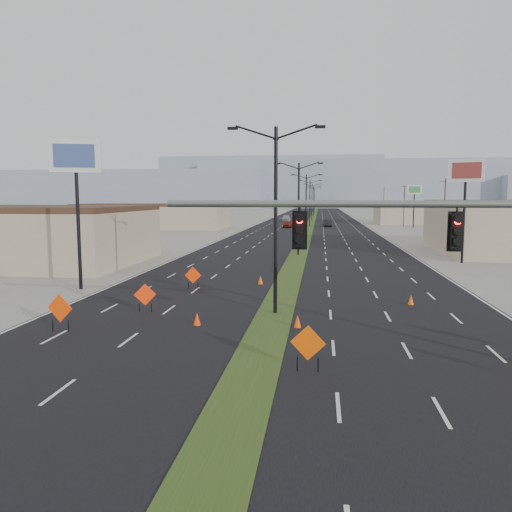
# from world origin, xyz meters

# --- Properties ---
(ground) EXTENTS (600.00, 600.00, 0.00)m
(ground) POSITION_xyz_m (0.00, 0.00, 0.00)
(ground) COLOR gray
(ground) RESTS_ON ground
(road_surface) EXTENTS (25.00, 400.00, 0.02)m
(road_surface) POSITION_xyz_m (0.00, 100.00, 0.00)
(road_surface) COLOR black
(road_surface) RESTS_ON ground
(median_strip) EXTENTS (2.00, 400.00, 0.04)m
(median_strip) POSITION_xyz_m (0.00, 100.00, 0.00)
(median_strip) COLOR #274217
(median_strip) RESTS_ON ground
(building_sw_far) EXTENTS (30.00, 14.00, 4.50)m
(building_sw_far) POSITION_xyz_m (-32.00, 85.00, 2.25)
(building_sw_far) COLOR tan
(building_sw_far) RESTS_ON ground
(building_se_far) EXTENTS (44.00, 16.00, 5.00)m
(building_se_far) POSITION_xyz_m (38.00, 110.00, 2.50)
(building_se_far) COLOR tan
(building_se_far) RESTS_ON ground
(mesa_west) EXTENTS (180.00, 50.00, 22.00)m
(mesa_west) POSITION_xyz_m (-120.00, 280.00, 11.00)
(mesa_west) COLOR #8794A7
(mesa_west) RESTS_ON ground
(mesa_center) EXTENTS (220.00, 50.00, 28.00)m
(mesa_center) POSITION_xyz_m (40.00, 300.00, 14.00)
(mesa_center) COLOR #8794A7
(mesa_center) RESTS_ON ground
(mesa_backdrop) EXTENTS (140.00, 50.00, 32.00)m
(mesa_backdrop) POSITION_xyz_m (-30.00, 320.00, 16.00)
(mesa_backdrop) COLOR #8794A7
(mesa_backdrop) RESTS_ON ground
(streetlight_0) EXTENTS (5.15, 0.24, 10.02)m
(streetlight_0) POSITION_xyz_m (0.00, 12.00, 5.42)
(streetlight_0) COLOR black
(streetlight_0) RESTS_ON ground
(streetlight_1) EXTENTS (5.15, 0.24, 10.02)m
(streetlight_1) POSITION_xyz_m (0.00, 40.00, 5.42)
(streetlight_1) COLOR black
(streetlight_1) RESTS_ON ground
(streetlight_2) EXTENTS (5.15, 0.24, 10.02)m
(streetlight_2) POSITION_xyz_m (0.00, 68.00, 5.42)
(streetlight_2) COLOR black
(streetlight_2) RESTS_ON ground
(streetlight_3) EXTENTS (5.15, 0.24, 10.02)m
(streetlight_3) POSITION_xyz_m (0.00, 96.00, 5.42)
(streetlight_3) COLOR black
(streetlight_3) RESTS_ON ground
(streetlight_4) EXTENTS (5.15, 0.24, 10.02)m
(streetlight_4) POSITION_xyz_m (0.00, 124.00, 5.42)
(streetlight_4) COLOR black
(streetlight_4) RESTS_ON ground
(streetlight_5) EXTENTS (5.15, 0.24, 10.02)m
(streetlight_5) POSITION_xyz_m (0.00, 152.00, 5.42)
(streetlight_5) COLOR black
(streetlight_5) RESTS_ON ground
(streetlight_6) EXTENTS (5.15, 0.24, 10.02)m
(streetlight_6) POSITION_xyz_m (0.00, 180.00, 5.42)
(streetlight_6) COLOR black
(streetlight_6) RESTS_ON ground
(utility_pole_1) EXTENTS (1.60, 0.20, 9.00)m
(utility_pole_1) POSITION_xyz_m (20.00, 60.00, 4.67)
(utility_pole_1) COLOR #4C3823
(utility_pole_1) RESTS_ON ground
(utility_pole_2) EXTENTS (1.60, 0.20, 9.00)m
(utility_pole_2) POSITION_xyz_m (20.00, 95.00, 4.67)
(utility_pole_2) COLOR #4C3823
(utility_pole_2) RESTS_ON ground
(utility_pole_3) EXTENTS (1.60, 0.20, 9.00)m
(utility_pole_3) POSITION_xyz_m (20.00, 130.00, 4.67)
(utility_pole_3) COLOR #4C3823
(utility_pole_3) RESTS_ON ground
(car_left) EXTENTS (1.97, 4.24, 1.41)m
(car_left) POSITION_xyz_m (-4.41, 89.62, 0.70)
(car_left) COLOR maroon
(car_left) RESTS_ON ground
(car_mid) EXTENTS (2.01, 4.68, 1.50)m
(car_mid) POSITION_xyz_m (3.83, 94.29, 0.75)
(car_mid) COLOR black
(car_mid) RESTS_ON ground
(car_far) EXTENTS (2.38, 5.42, 1.55)m
(car_far) POSITION_xyz_m (-6.70, 118.60, 0.77)
(car_far) COLOR #A0A3A9
(car_far) RESTS_ON ground
(construction_sign_0) EXTENTS (1.35, 0.28, 1.82)m
(construction_sign_0) POSITION_xyz_m (-9.74, 7.01, 1.08)
(construction_sign_0) COLOR #EA3B04
(construction_sign_0) RESTS_ON ground
(construction_sign_1) EXTENTS (1.14, 0.46, 1.60)m
(construction_sign_1) POSITION_xyz_m (-7.13, 11.33, 0.94)
(construction_sign_1) COLOR #FB3105
(construction_sign_1) RESTS_ON ground
(construction_sign_2) EXTENTS (1.15, 0.07, 1.53)m
(construction_sign_2) POSITION_xyz_m (-6.32, 18.63, 0.90)
(construction_sign_2) COLOR #FE3405
(construction_sign_2) RESTS_ON ground
(construction_sign_3) EXTENTS (1.29, 0.24, 1.73)m
(construction_sign_3) POSITION_xyz_m (2.00, 3.00, 1.02)
(construction_sign_3) COLOR #DB4904
(construction_sign_3) RESTS_ON ground
(cone_0) EXTENTS (0.44, 0.44, 0.63)m
(cone_0) POSITION_xyz_m (-3.61, 8.96, 0.32)
(cone_0) COLOR #FE3A05
(cone_0) RESTS_ON ground
(cone_1) EXTENTS (0.49, 0.49, 0.62)m
(cone_1) POSITION_xyz_m (1.35, 9.16, 0.31)
(cone_1) COLOR #ED4705
(cone_1) RESTS_ON ground
(cone_2) EXTENTS (0.46, 0.46, 0.59)m
(cone_2) POSITION_xyz_m (7.77, 15.23, 0.29)
(cone_2) COLOR #F95705
(cone_2) RESTS_ON ground
(cone_3) EXTENTS (0.39, 0.39, 0.61)m
(cone_3) POSITION_xyz_m (-1.90, 21.08, 0.31)
(cone_3) COLOR #E35E04
(cone_3) RESTS_ON ground
(pole_sign_west) EXTENTS (3.28, 1.32, 10.19)m
(pole_sign_west) POSITION_xyz_m (-14.00, 17.52, 8.36)
(pole_sign_west) COLOR black
(pole_sign_west) RESTS_ON ground
(pole_sign_east_near) EXTENTS (3.15, 1.47, 9.93)m
(pole_sign_east_near) POSITION_xyz_m (16.03, 35.41, 8.13)
(pole_sign_east_near) COLOR black
(pole_sign_east_near) RESTS_ON ground
(pole_sign_east_far) EXTENTS (2.91, 0.49, 8.89)m
(pole_sign_east_far) POSITION_xyz_m (21.68, 93.05, 7.22)
(pole_sign_east_far) COLOR black
(pole_sign_east_far) RESTS_ON ground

